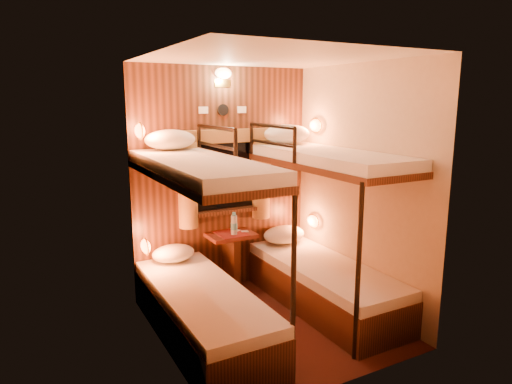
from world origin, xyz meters
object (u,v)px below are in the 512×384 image
bunk_right (324,253)px  table (231,255)px  bottle_left (234,225)px  bottle_right (234,225)px  bunk_left (202,277)px

bunk_right → table: 1.02m
bottle_left → bottle_right: 0.05m
bunk_right → table: bunk_right is taller
bunk_right → bottle_left: (-0.62, 0.77, 0.19)m
bunk_right → bottle_right: 0.99m
bottle_left → bunk_left: bearing=-131.2°
bunk_left → table: (0.65, 0.78, -0.14)m
bunk_left → table: 1.02m
table → bottle_right: (0.01, -0.05, 0.34)m
bunk_right → bottle_left: 1.01m
bunk_right → table: size_ratio=2.90×
bunk_left → table: size_ratio=2.90×
bunk_left → bunk_right: same height
table → bottle_left: bottle_left is taller
table → bottle_right: bottle_right is taller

